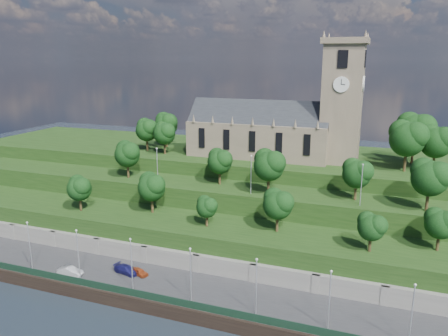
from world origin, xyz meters
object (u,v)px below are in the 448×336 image
at_px(church, 280,125).
at_px(car_right, 127,269).
at_px(car_left, 139,272).
at_px(car_middle, 70,271).

xyz_separation_m(church, car_right, (-16.54, -39.39, -19.84)).
bearing_deg(car_left, church, -3.05).
height_order(church, car_left, church).
bearing_deg(car_middle, church, -33.14).
relative_size(church, car_left, 11.19).
relative_size(car_left, car_middle, 0.80).
bearing_deg(car_right, car_left, -74.07).
bearing_deg(car_middle, car_left, -72.59).
relative_size(car_middle, car_right, 0.92).
distance_m(car_left, car_middle, 11.45).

